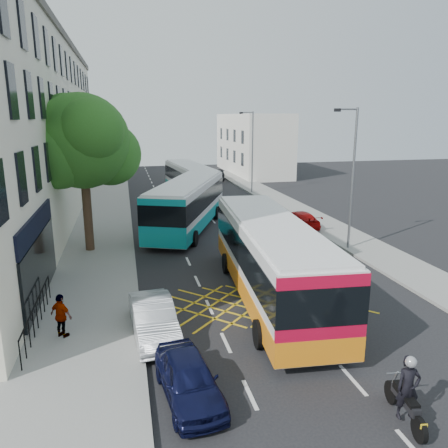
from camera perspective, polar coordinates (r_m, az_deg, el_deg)
ground at (r=14.39m, az=16.45°, el=-18.95°), size 120.00×120.00×0.00m
pavement_left at (r=26.59m, az=-17.04°, el=-3.34°), size 5.00×70.00×0.15m
pavement_right at (r=29.90m, az=15.15°, el=-1.33°), size 3.00×70.00×0.15m
terrace_main at (r=35.73m, az=-25.80°, el=11.07°), size 8.30×45.00×13.50m
terrace_far at (r=65.90m, az=-19.94°, el=10.74°), size 8.00×20.00×10.00m
building_right at (r=61.03m, az=3.68°, el=10.40°), size 6.00×18.00×8.00m
street_tree at (r=25.49m, az=-18.07°, el=10.12°), size 6.30×5.70×8.80m
lamp_near at (r=25.84m, az=16.32°, el=6.55°), size 1.45×0.15×8.00m
lamp_far at (r=44.32m, az=3.61°, el=9.90°), size 1.45×0.15×8.00m
railings at (r=17.49m, az=-23.25°, el=-10.72°), size 0.08×5.60×1.14m
bus_near at (r=18.73m, az=6.08°, el=-4.42°), size 3.77×12.41×3.44m
bus_mid at (r=30.27m, az=-4.73°, el=2.64°), size 7.19×12.27×3.41m
bus_far at (r=42.46m, az=-4.43°, el=5.73°), size 3.75×11.55×3.19m
motorbike at (r=12.75m, az=22.80°, el=-19.49°), size 0.71×2.10×1.87m
parked_car_blue at (r=12.85m, az=-4.63°, el=-19.45°), size 1.85×3.74×1.23m
parked_car_silver at (r=16.09m, az=-9.20°, el=-12.08°), size 1.72×4.17×1.34m
red_hatchback at (r=31.23m, az=9.73°, el=0.58°), size 2.04×4.24×1.19m
distant_car_grey at (r=51.86m, az=-5.81°, el=6.00°), size 2.45×4.68×1.26m
distant_car_silver at (r=47.74m, az=-2.11°, el=5.48°), size 2.18×4.32×1.41m
distant_car_dark at (r=54.05m, az=-1.07°, el=6.47°), size 1.74×4.35×1.41m
pedestrian_far at (r=16.46m, az=-20.49°, el=-11.16°), size 0.97×0.88×1.58m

